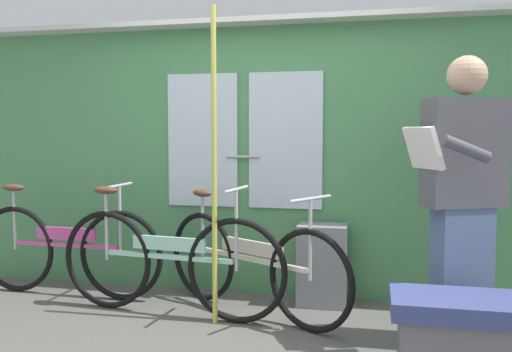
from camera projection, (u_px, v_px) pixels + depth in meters
The scene contains 8 objects.
train_door_wall at pixel (268, 153), 4.46m from camera, with size 5.47×0.28×2.24m.
bicycle_near_door at pixel (168, 262), 3.96m from camera, with size 1.79×0.44×0.96m.
bicycle_leaning_behind at pixel (251, 264), 3.99m from camera, with size 1.56×0.92×0.91m.
bicycle_by_pole at pixel (66, 249), 4.45m from camera, with size 1.70×0.44×0.93m.
passenger_reading_newspaper at pixel (462, 195), 3.34m from camera, with size 0.64×0.60×1.80m.
trash_bin_by_wall at pixel (322, 265), 4.21m from camera, with size 0.38×0.28×0.63m, color gray.
handrail_pole at pixel (214, 167), 3.74m from camera, with size 0.04×0.04×2.20m, color #C6C14C.
bench_seat_corner at pixel (456, 334), 2.95m from camera, with size 0.70×0.44×0.45m.
Camera 1 is at (0.86, -3.12, 1.33)m, focal length 38.06 mm.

